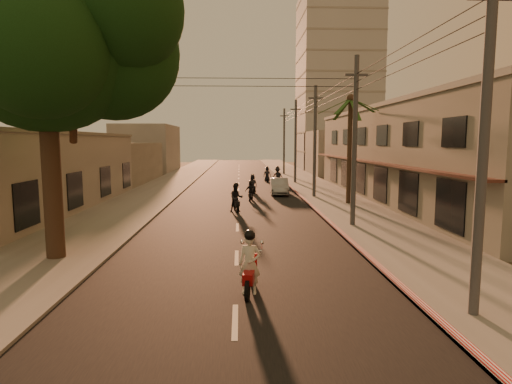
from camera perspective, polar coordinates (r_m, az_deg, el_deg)
ground at (r=15.16m, az=-2.65°, el=-10.82°), size 160.00×160.00×0.00m
road at (r=34.76m, az=-2.39°, el=-0.79°), size 10.00×140.00×0.02m
sidewalk_right at (r=35.52m, az=9.80°, el=-0.64°), size 5.00×140.00×0.12m
sidewalk_left at (r=35.58m, az=-14.56°, el=-0.74°), size 5.00×140.00×0.12m
curb_stripe at (r=30.20m, az=7.30°, el=-1.81°), size 0.20×60.00×0.20m
shophouse_row at (r=35.28m, az=20.95°, el=4.82°), size 8.80×34.20×7.30m
left_building at (r=31.83m, az=-28.54°, el=2.38°), size 8.20×24.20×5.20m
distant_tower at (r=72.83m, az=10.75°, el=14.09°), size 12.10×12.10×28.00m
broadleaf_tree at (r=18.34m, az=-25.09°, el=18.42°), size 9.60×8.70×12.10m
palm_tree at (r=31.56m, az=12.50°, el=11.29°), size 5.00×5.00×8.20m
utility_poles at (r=35.04m, az=7.91°, el=9.91°), size 1.20×48.26×9.00m
filler_right at (r=61.07m, az=10.99°, el=5.17°), size 8.00×14.00×6.00m
filler_left_near at (r=50.53m, az=-18.47°, el=3.73°), size 8.00×14.00×4.40m
filler_left_far at (r=67.95m, az=-14.26°, el=5.66°), size 8.00×14.00×7.00m
scooter_red at (r=13.02m, az=-0.83°, el=-9.80°), size 0.86×2.00×1.97m
scooter_mid_a at (r=27.95m, az=-2.64°, el=-0.86°), size 1.09×1.94×1.92m
scooter_mid_b at (r=32.93m, az=-0.71°, el=0.02°), size 0.97×1.59×1.56m
scooter_far_a at (r=37.81m, az=-0.46°, el=1.01°), size 1.03×1.72×1.72m
scooter_far_b at (r=46.06m, az=2.89°, el=2.17°), size 1.65×1.87×1.94m
parked_car at (r=37.06m, az=3.11°, el=0.75°), size 1.79×4.36×1.40m
scooter_far_c at (r=48.49m, az=1.49°, el=2.30°), size 0.87×1.81×1.78m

